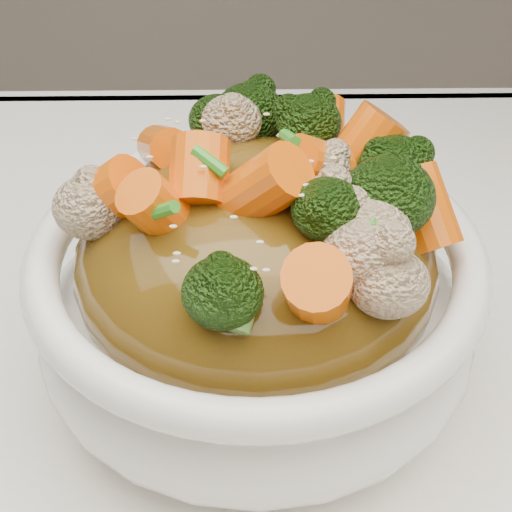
{
  "coord_description": "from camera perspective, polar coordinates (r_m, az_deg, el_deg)",
  "views": [
    {
      "loc": [
        0.0,
        -0.26,
        1.09
      ],
      "look_at": [
        0.01,
        0.06,
        0.83
      ],
      "focal_mm": 55.0,
      "sensor_mm": 36.0,
      "label": 1
    }
  ],
  "objects": [
    {
      "name": "sesame_seeds",
      "position": [
        0.37,
        0.0,
        8.05
      ],
      "size": [
        0.22,
        0.22,
        0.01
      ],
      "primitive_type": null,
      "rotation": [
        0.0,
        0.0,
        0.31
      ],
      "color": "beige",
      "rests_on": "sauce_base"
    },
    {
      "name": "bowl",
      "position": [
        0.43,
        0.0,
        -3.71
      ],
      "size": [
        0.3,
        0.3,
        0.09
      ],
      "primitive_type": null,
      "rotation": [
        0.0,
        0.0,
        0.31
      ],
      "color": "white",
      "rests_on": "tablecloth"
    },
    {
      "name": "tablecloth",
      "position": [
        0.45,
        -0.67,
        -14.94
      ],
      "size": [
        1.2,
        0.8,
        0.04
      ],
      "primitive_type": "cube",
      "color": "white",
      "rests_on": "dining_table"
    },
    {
      "name": "broccoli",
      "position": [
        0.37,
        0.0,
        7.76
      ],
      "size": [
        0.24,
        0.24,
        0.05
      ],
      "primitive_type": null,
      "rotation": [
        0.0,
        0.0,
        0.31
      ],
      "color": "black",
      "rests_on": "sauce_base"
    },
    {
      "name": "carrots",
      "position": [
        0.37,
        0.0,
        7.9
      ],
      "size": [
        0.24,
        0.24,
        0.06
      ],
      "primitive_type": null,
      "rotation": [
        0.0,
        0.0,
        0.31
      ],
      "color": "#E95F07",
      "rests_on": "sauce_base"
    },
    {
      "name": "scallions",
      "position": [
        0.37,
        0.0,
        8.05
      ],
      "size": [
        0.18,
        0.18,
        0.02
      ],
      "primitive_type": null,
      "rotation": [
        0.0,
        0.0,
        0.31
      ],
      "color": "#2D871F",
      "rests_on": "sauce_base"
    },
    {
      "name": "cauliflower",
      "position": [
        0.37,
        0.0,
        7.47
      ],
      "size": [
        0.24,
        0.24,
        0.04
      ],
      "primitive_type": null,
      "rotation": [
        0.0,
        0.0,
        0.31
      ],
      "color": "#C9AF89",
      "rests_on": "sauce_base"
    },
    {
      "name": "sauce_base",
      "position": [
        0.41,
        0.0,
        -0.36
      ],
      "size": [
        0.24,
        0.24,
        0.1
      ],
      "primitive_type": "ellipsoid",
      "rotation": [
        0.0,
        0.0,
        0.31
      ],
      "color": "#53390E",
      "rests_on": "bowl"
    }
  ]
}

